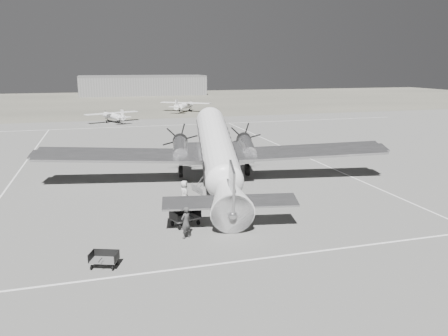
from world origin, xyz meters
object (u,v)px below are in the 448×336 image
at_px(light_plane_left, 113,117).
at_px(passenger, 184,193).
at_px(baggage_cart_near, 185,218).
at_px(ground_crew, 186,223).
at_px(ramp_agent, 185,206).
at_px(dc3_airliner, 217,154).
at_px(light_plane_right, 185,107).
at_px(baggage_cart_far, 104,260).
at_px(hangar_main, 143,85).

distance_m(light_plane_left, passenger, 50.44).
bearing_deg(passenger, baggage_cart_near, -165.23).
xyz_separation_m(ground_crew, ramp_agent, (0.66, 3.69, -0.18)).
xyz_separation_m(dc3_airliner, light_plane_right, (9.06, 60.88, -1.78)).
distance_m(baggage_cart_far, passenger, 10.56).
relative_size(dc3_airliner, baggage_cart_near, 16.59).
bearing_deg(baggage_cart_near, ramp_agent, 59.16).
bearing_deg(light_plane_right, passenger, -67.39).
bearing_deg(passenger, dc3_airliner, -17.89).
height_order(light_plane_left, ramp_agent, light_plane_left).
relative_size(baggage_cart_near, baggage_cart_far, 1.29).
distance_m(dc3_airliner, light_plane_left, 47.02).
bearing_deg(baggage_cart_near, hangar_main, 64.71).
xyz_separation_m(light_plane_left, ground_crew, (2.14, -56.43, -0.05)).
distance_m(light_plane_left, ground_crew, 56.47).
distance_m(hangar_main, dc3_airliner, 120.28).
height_order(dc3_airliner, light_plane_right, dc3_airliner).
bearing_deg(dc3_airliner, baggage_cart_far, -116.62).
height_order(light_plane_right, ramp_agent, light_plane_right).
height_order(baggage_cart_near, ground_crew, ground_crew).
bearing_deg(light_plane_left, ramp_agent, -109.99).
bearing_deg(light_plane_right, hangar_main, 126.65).
xyz_separation_m(hangar_main, light_plane_left, (-12.73, -73.64, -2.28)).
relative_size(light_plane_right, ramp_agent, 7.25).
relative_size(light_plane_left, baggage_cart_near, 5.22).
bearing_deg(ground_crew, baggage_cart_far, -4.02).
xyz_separation_m(dc3_airliner, baggage_cart_near, (-4.27, -7.86, -2.44)).
bearing_deg(dc3_airliner, ramp_agent, -112.42).
bearing_deg(baggage_cart_far, light_plane_right, 96.18).
height_order(hangar_main, passenger, hangar_main).
xyz_separation_m(light_plane_right, baggage_cart_near, (-13.34, -68.74, -0.66)).
height_order(ground_crew, passenger, ground_crew).
relative_size(light_plane_left, ramp_agent, 6.20).
height_order(light_plane_right, baggage_cart_near, light_plane_right).
bearing_deg(dc3_airliner, ground_crew, -104.93).
xyz_separation_m(baggage_cart_near, passenger, (0.72, 4.02, 0.42)).
height_order(light_plane_right, baggage_cart_far, light_plane_right).
height_order(light_plane_right, ground_crew, light_plane_right).
bearing_deg(ramp_agent, light_plane_right, -2.89).
xyz_separation_m(baggage_cart_near, ground_crew, (-0.37, -2.08, 0.44)).
height_order(hangar_main, dc3_airliner, hangar_main).
bearing_deg(ramp_agent, light_plane_left, 11.15).
relative_size(hangar_main, ground_crew, 21.55).
height_order(light_plane_left, passenger, light_plane_left).
bearing_deg(baggage_cart_far, baggage_cart_near, 63.07).
relative_size(baggage_cart_far, ground_crew, 0.75).
relative_size(hangar_main, light_plane_left, 4.27).
bearing_deg(dc3_airliner, hangar_main, 97.28).
relative_size(light_plane_left, baggage_cart_far, 6.73).
bearing_deg(light_plane_left, baggage_cart_near, -110.38).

